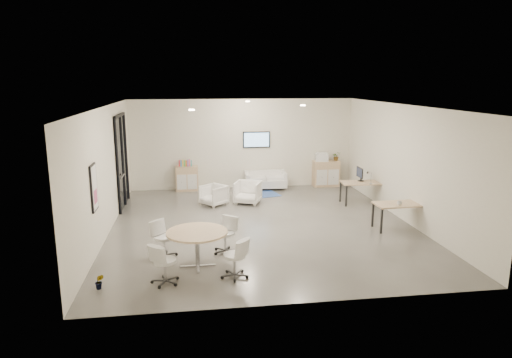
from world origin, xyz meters
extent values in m
cube|color=#514E4A|center=(0.00, 0.00, -0.40)|extent=(8.00, 9.00, 0.80)
cube|color=white|center=(0.00, 0.00, 3.60)|extent=(8.00, 9.00, 0.80)
cube|color=silver|center=(0.00, 4.90, 1.60)|extent=(8.00, 0.80, 3.20)
cube|color=silver|center=(0.00, -4.90, 1.60)|extent=(8.00, 0.80, 3.20)
cube|color=silver|center=(-4.40, 0.00, 1.60)|extent=(0.80, 9.00, 3.20)
cube|color=silver|center=(4.40, 0.00, 1.60)|extent=(0.80, 9.00, 3.20)
cube|color=black|center=(-3.96, 2.50, 1.43)|extent=(0.02, 1.90, 2.85)
cube|color=black|center=(-3.94, 2.50, 2.81)|extent=(0.06, 1.90, 0.08)
cube|color=black|center=(-3.94, 1.59, 1.43)|extent=(0.06, 0.08, 2.85)
cube|color=black|center=(-3.94, 3.41, 1.43)|extent=(0.06, 0.08, 2.85)
cube|color=black|center=(-3.94, 2.65, 1.43)|extent=(0.06, 0.07, 2.85)
cube|color=#B2B2B7|center=(-3.90, 2.05, 1.05)|extent=(0.04, 0.60, 0.05)
cube|color=black|center=(-3.98, -1.60, 1.55)|extent=(0.04, 0.54, 1.04)
cube|color=white|center=(-3.95, -1.60, 1.55)|extent=(0.01, 0.46, 0.96)
cube|color=#C64F7D|center=(-3.95, -1.60, 1.35)|extent=(0.01, 0.32, 0.30)
cube|color=black|center=(0.50, 4.46, 1.75)|extent=(0.98, 0.05, 0.58)
cube|color=#89BBED|center=(0.50, 4.44, 1.75)|extent=(0.90, 0.01, 0.50)
cylinder|color=#FFEAC6|center=(-1.80, -1.00, 3.18)|extent=(0.14, 0.14, 0.03)
cylinder|color=#FFEAC6|center=(1.20, 0.50, 3.18)|extent=(0.14, 0.14, 0.03)
cylinder|color=#FFEAC6|center=(0.00, 3.00, 3.18)|extent=(0.14, 0.14, 0.03)
cube|color=tan|center=(-2.02, 4.27, 0.44)|extent=(0.78, 0.39, 0.88)
cube|color=silver|center=(-2.20, 4.07, 0.35)|extent=(0.33, 0.02, 0.53)
cube|color=silver|center=(-1.84, 4.07, 0.35)|extent=(0.33, 0.02, 0.53)
cube|color=tan|center=(3.06, 4.25, 0.47)|extent=(0.95, 0.44, 0.95)
cube|color=silver|center=(2.85, 4.02, 0.38)|extent=(0.40, 0.02, 0.57)
cube|color=silver|center=(3.28, 4.02, 0.38)|extent=(0.40, 0.02, 0.57)
cube|color=red|center=(-2.27, 4.27, 0.99)|extent=(0.04, 0.14, 0.22)
cube|color=#337FCC|center=(-2.21, 4.27, 0.99)|extent=(0.04, 0.14, 0.22)
cube|color=gold|center=(-2.15, 4.27, 0.99)|extent=(0.04, 0.14, 0.22)
cube|color=#4CB24C|center=(-2.09, 4.27, 0.99)|extent=(0.04, 0.14, 0.22)
cube|color=#CC6619|center=(-2.03, 4.27, 0.99)|extent=(0.04, 0.14, 0.22)
cube|color=purple|center=(-1.97, 4.27, 0.99)|extent=(0.04, 0.14, 0.22)
cube|color=#E54C7F|center=(-1.91, 4.27, 0.99)|extent=(0.04, 0.14, 0.22)
cube|color=teal|center=(-1.85, 4.27, 0.99)|extent=(0.04, 0.14, 0.22)
cube|color=white|center=(2.88, 4.25, 1.08)|extent=(0.50, 0.44, 0.26)
cube|color=white|center=(2.88, 4.25, 1.24)|extent=(0.37, 0.33, 0.06)
cube|color=white|center=(0.78, 4.09, 0.23)|extent=(1.49, 0.78, 0.28)
cube|color=white|center=(0.78, 4.37, 0.51)|extent=(1.48, 0.21, 0.28)
cube|color=white|center=(0.10, 4.09, 0.37)|extent=(0.15, 0.74, 0.55)
cube|color=white|center=(1.45, 4.09, 0.37)|extent=(0.15, 0.74, 0.55)
cube|color=#2C4C87|center=(0.36, 3.27, 0.01)|extent=(1.60, 1.28, 0.01)
imported|color=white|center=(-1.18, 2.20, 0.35)|extent=(0.93, 0.94, 0.70)
imported|color=white|center=(-0.10, 2.26, 0.39)|extent=(0.98, 0.95, 0.79)
cube|color=tan|center=(3.50, 1.74, 0.68)|extent=(1.38, 0.77, 0.04)
cube|color=black|center=(2.88, 1.45, 0.33)|extent=(0.05, 0.05, 0.66)
cube|color=black|center=(4.12, 1.45, 0.33)|extent=(0.05, 0.05, 0.66)
cube|color=black|center=(2.88, 2.02, 0.33)|extent=(0.05, 0.05, 0.66)
cube|color=black|center=(4.12, 2.02, 0.33)|extent=(0.05, 0.05, 0.66)
cube|color=tan|center=(3.54, -0.85, 0.68)|extent=(1.36, 0.72, 0.04)
cube|color=black|center=(2.92, -1.14, 0.33)|extent=(0.05, 0.05, 0.66)
cube|color=black|center=(4.16, -1.14, 0.33)|extent=(0.05, 0.05, 0.66)
cube|color=black|center=(2.92, -0.56, 0.33)|extent=(0.05, 0.05, 0.66)
cube|color=black|center=(4.16, -0.56, 0.33)|extent=(0.05, 0.05, 0.66)
cylinder|color=black|center=(3.50, 1.89, 0.71)|extent=(0.20, 0.20, 0.02)
cube|color=black|center=(3.50, 1.89, 0.83)|extent=(0.04, 0.03, 0.24)
cube|color=black|center=(3.45, 1.89, 0.98)|extent=(0.03, 0.50, 0.32)
cylinder|color=tan|center=(-1.77, -2.61, 0.76)|extent=(1.28, 1.28, 0.04)
cylinder|color=#B2B2B7|center=(-1.77, -2.61, 0.37)|extent=(0.10, 0.10, 0.74)
cube|color=#B2B2B7|center=(-1.77, -2.61, 0.01)|extent=(0.75, 0.06, 0.03)
cube|color=#B2B2B7|center=(-1.77, -2.61, 0.01)|extent=(0.06, 0.75, 0.03)
imported|color=#3F7F3F|center=(3.44, 4.27, 1.07)|extent=(0.38, 0.40, 0.25)
imported|color=#3F7F3F|center=(-3.62, -3.41, 0.07)|extent=(0.16, 0.30, 0.13)
imported|color=white|center=(3.45, -0.99, 0.76)|extent=(0.15, 0.13, 0.13)
camera|label=1|loc=(-1.83, -11.70, 3.86)|focal=32.00mm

